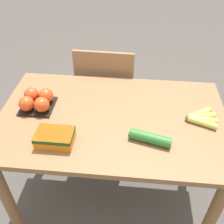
# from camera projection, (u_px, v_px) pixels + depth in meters

# --- Properties ---
(ground_plane) EXTENTS (12.00, 12.00, 0.00)m
(ground_plane) POSITION_uv_depth(u_px,v_px,m) (112.00, 196.00, 1.83)
(ground_plane) COLOR #4C4742
(dining_table) EXTENTS (1.18, 0.73, 0.75)m
(dining_table) POSITION_uv_depth(u_px,v_px,m) (112.00, 133.00, 1.43)
(dining_table) COLOR olive
(dining_table) RESTS_ON ground_plane
(chair) EXTENTS (0.43, 0.41, 0.89)m
(chair) POSITION_uv_depth(u_px,v_px,m) (107.00, 95.00, 1.95)
(chair) COLOR #8E6642
(chair) RESTS_ON ground_plane
(banana_bunch) EXTENTS (0.16, 0.16, 0.03)m
(banana_bunch) POSITION_uv_depth(u_px,v_px,m) (201.00, 118.00, 1.32)
(banana_bunch) COLOR brown
(banana_bunch) RESTS_ON dining_table
(tomato_pack) EXTENTS (0.17, 0.17, 0.09)m
(tomato_pack) POSITION_uv_depth(u_px,v_px,m) (37.00, 100.00, 1.38)
(tomato_pack) COLOR black
(tomato_pack) RESTS_ON dining_table
(carrot_bag) EXTENTS (0.17, 0.12, 0.06)m
(carrot_bag) POSITION_uv_depth(u_px,v_px,m) (55.00, 137.00, 1.19)
(carrot_bag) COLOR orange
(carrot_bag) RESTS_ON dining_table
(cucumber_near) EXTENTS (0.20, 0.10, 0.05)m
(cucumber_near) POSITION_uv_depth(u_px,v_px,m) (150.00, 138.00, 1.20)
(cucumber_near) COLOR #2D702D
(cucumber_near) RESTS_ON dining_table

